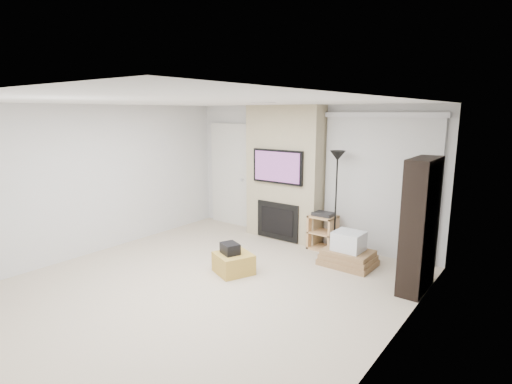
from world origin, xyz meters
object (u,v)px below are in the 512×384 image
Objects in this scene: ottoman at (234,263)px; floor_lamp at (337,173)px; bookshelf at (420,225)px; box_stack at (348,253)px; av_stand at (323,230)px.

floor_lamp reaches higher than ottoman.
bookshelf is (1.55, -0.69, -0.48)m from floor_lamp.
floor_lamp is at bearing 136.23° from box_stack.
floor_lamp reaches higher than av_stand.
bookshelf is at bearing -21.95° from av_stand.
floor_lamp is 2.12× the size of box_stack.
bookshelf is at bearing -24.13° from floor_lamp.
ottoman is 0.29× the size of floor_lamp.
box_stack is (1.24, 1.32, 0.06)m from ottoman.
box_stack is (0.45, -0.43, -1.17)m from floor_lamp.
ottoman is at bearing -107.37° from av_stand.
box_stack is at bearing 46.67° from ottoman.
ottoman is at bearing -133.33° from box_stack.
av_stand reaches higher than ottoman.
bookshelf is at bearing 24.30° from ottoman.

